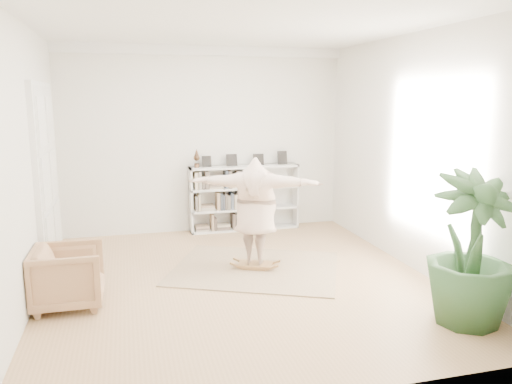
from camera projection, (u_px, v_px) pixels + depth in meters
floor at (240, 281)px, 7.28m from camera, size 6.00×6.00×0.00m
room_shell at (204, 50)px, 9.42m from camera, size 6.00×6.00×6.00m
doors at (47, 180)px, 7.58m from camera, size 0.09×1.78×2.92m
bookshelf at (244, 199)px, 10.02m from camera, size 2.20×0.35×1.64m
armchair at (69, 276)px, 6.35m from camera, size 0.87×0.85×0.79m
rug at (255, 268)px, 7.79m from camera, size 3.11×2.86×0.02m
rocker_board at (255, 265)px, 7.78m from camera, size 0.61×0.50×0.11m
person at (255, 209)px, 7.61m from camera, size 2.09×1.36×1.66m
houseplant at (471, 249)px, 5.77m from camera, size 1.03×1.03×1.82m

